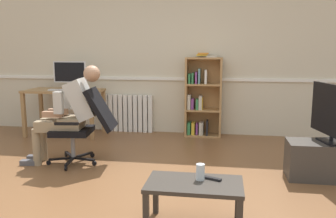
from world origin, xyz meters
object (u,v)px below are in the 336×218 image
object	(u,v)px
computer_desk	(64,96)
computer_mouse	(78,90)
keyboard	(61,90)
imac_monitor	(70,73)
person_seated	(69,112)
tv_screen	(334,113)
office_chair	(85,123)
tv_stand	(330,161)
spare_remote	(212,179)
drinking_glass	(200,172)
bookshelf	(202,99)
coffee_table	(194,189)
radiator	(128,113)

from	to	relation	value
computer_desk	computer_mouse	distance (m)	0.35
keyboard	computer_mouse	size ratio (longest dim) A/B	4.04
imac_monitor	person_seated	size ratio (longest dim) A/B	0.46
tv_screen	office_chair	bearing A→B (deg)	75.10
imac_monitor	tv_stand	xyz separation A→B (m)	(3.68, -1.56, -0.82)
spare_remote	drinking_glass	bearing A→B (deg)	-54.71
imac_monitor	spare_remote	distance (m)	3.77
bookshelf	tv_screen	distance (m)	2.34
imac_monitor	tv_screen	xyz separation A→B (m)	(3.68, -1.56, -0.28)
imac_monitor	person_seated	world-z (taller)	person_seated
coffee_table	tv_screen	bearing A→B (deg)	43.63
drinking_glass	spare_remote	bearing A→B (deg)	12.17
tv_screen	spare_remote	xyz separation A→B (m)	(-1.23, -1.23, -0.36)
computer_mouse	tv_stand	size ratio (longest dim) A/B	0.11
spare_remote	person_seated	bearing A→B (deg)	-102.77
computer_mouse	person_seated	xyz separation A→B (m)	(0.43, -1.29, -0.12)
tv_stand	computer_mouse	bearing A→B (deg)	158.45
tv_screen	drinking_glass	world-z (taller)	tv_screen
keyboard	drinking_glass	world-z (taller)	keyboard
bookshelf	radiator	distance (m)	1.31
radiator	office_chair	size ratio (longest dim) A/B	0.90
bookshelf	person_seated	size ratio (longest dim) A/B	1.11
bookshelf	office_chair	distance (m)	2.13
computer_desk	keyboard	bearing A→B (deg)	-81.48
computer_mouse	bookshelf	size ratio (longest dim) A/B	0.07
coffee_table	radiator	bearing A→B (deg)	114.03
tv_screen	spare_remote	world-z (taller)	tv_screen
bookshelf	tv_stand	world-z (taller)	bookshelf
office_chair	drinking_glass	world-z (taller)	office_chair
bookshelf	office_chair	world-z (taller)	bookshelf
office_chair	tv_screen	bearing A→B (deg)	81.18
computer_desk	radiator	size ratio (longest dim) A/B	1.44
keyboard	office_chair	world-z (taller)	office_chair
computer_mouse	radiator	distance (m)	0.96
keyboard	computer_mouse	world-z (taller)	computer_mouse
computer_desk	office_chair	bearing A→B (deg)	-56.38
computer_desk	computer_mouse	xyz separation A→B (m)	(0.30, -0.12, 0.13)
imac_monitor	person_seated	distance (m)	1.66
bookshelf	drinking_glass	distance (m)	3.03
office_chair	tv_stand	size ratio (longest dim) A/B	1.05
tv_screen	spare_remote	distance (m)	1.78
keyboard	tv_screen	xyz separation A→B (m)	(3.74, -1.35, -0.03)
keyboard	tv_stand	size ratio (longest dim) A/B	0.45
imac_monitor	office_chair	bearing A→B (deg)	-60.07
computer_desk	person_seated	world-z (taller)	person_seated
computer_desk	keyboard	size ratio (longest dim) A/B	3.04
spare_remote	coffee_table	bearing A→B (deg)	-36.41
tv_stand	radiator	bearing A→B (deg)	146.07
tv_screen	coffee_table	xyz separation A→B (m)	(-1.37, -1.31, -0.42)
keyboard	spare_remote	size ratio (longest dim) A/B	2.69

